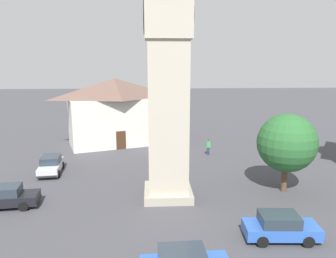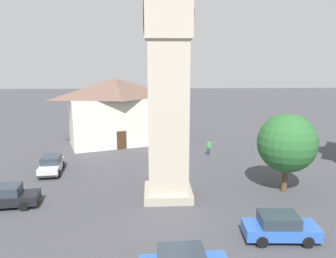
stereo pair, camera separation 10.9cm
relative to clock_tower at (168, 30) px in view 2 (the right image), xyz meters
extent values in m
plane|color=#424247|center=(0.00, 0.00, -11.90)|extent=(200.00, 200.00, 0.00)
cube|color=#A59C89|center=(0.00, 0.00, -11.60)|extent=(3.46, 3.46, 0.60)
cube|color=#B7AD99|center=(0.00, 0.00, -5.98)|extent=(2.77, 2.77, 10.64)
cube|color=#B7AD99|center=(0.00, 0.00, 0.86)|extent=(3.10, 3.10, 3.05)
cylinder|color=white|center=(0.00, 1.58, 0.86)|extent=(2.33, 0.04, 2.33)
torus|color=black|center=(0.00, 1.59, 0.86)|extent=(2.39, 0.06, 2.39)
cube|color=black|center=(0.00, 1.62, 1.12)|extent=(0.05, 0.02, 0.65)
cube|color=black|center=(0.35, 1.62, 0.86)|extent=(0.88, 0.02, 0.04)
cylinder|color=white|center=(0.00, -1.58, 0.86)|extent=(2.33, 0.04, 2.33)
torus|color=black|center=(0.00, -1.59, 0.86)|extent=(2.39, 0.06, 2.39)
cube|color=#28333D|center=(9.62, 0.14, -10.69)|extent=(1.65, 2.17, 0.64)
cube|color=#2D5BB7|center=(6.34, 6.00, -11.31)|extent=(1.94, 4.19, 0.64)
cube|color=#28333D|center=(6.33, 5.85, -10.69)|extent=(1.68, 2.19, 0.64)
cylinder|color=black|center=(5.61, 7.28, -11.58)|extent=(0.26, 0.65, 0.64)
cylinder|color=black|center=(7.21, 7.18, -11.58)|extent=(0.26, 0.65, 0.64)
cylinder|color=black|center=(5.47, 4.82, -11.58)|extent=(0.26, 0.65, 0.64)
cylinder|color=black|center=(7.06, 4.72, -11.58)|extent=(0.26, 0.65, 0.64)
cube|color=black|center=(6.46, 8.02, -11.53)|extent=(1.67, 0.22, 0.16)
cube|color=silver|center=(-5.76, -10.18, -11.31)|extent=(4.27, 2.15, 0.64)
cube|color=#28333D|center=(-5.91, -10.20, -10.69)|extent=(2.26, 1.79, 0.64)
cylinder|color=black|center=(-4.63, -9.25, -11.58)|extent=(0.66, 0.29, 0.64)
cylinder|color=black|center=(-4.45, -10.84, -11.58)|extent=(0.66, 0.29, 0.64)
cylinder|color=black|center=(-7.07, -9.53, -11.58)|extent=(0.66, 0.29, 0.64)
cylinder|color=black|center=(-6.89, -11.12, -11.58)|extent=(0.66, 0.29, 0.64)
cube|color=black|center=(-3.75, -9.96, -11.53)|extent=(0.31, 1.67, 0.16)
cube|color=black|center=(1.28, -11.08, -11.31)|extent=(2.15, 4.27, 0.64)
cube|color=#28333D|center=(1.30, -11.23, -10.69)|extent=(1.79, 2.26, 0.64)
cylinder|color=black|center=(0.35, -9.95, -11.58)|extent=(0.29, 0.66, 0.64)
cylinder|color=black|center=(1.94, -9.77, -11.58)|extent=(0.29, 0.66, 0.64)
cube|color=black|center=(1.06, -9.07, -11.53)|extent=(1.67, 0.31, 0.16)
cylinder|color=#2D3351|center=(-10.81, 4.75, -11.49)|extent=(0.13, 0.13, 0.82)
cylinder|color=#2D3351|center=(-10.84, 4.93, -11.49)|extent=(0.13, 0.13, 0.82)
cube|color=#3F9959|center=(-10.82, 4.84, -10.78)|extent=(0.28, 0.39, 0.60)
cylinder|color=#3F9959|center=(-10.78, 4.61, -10.83)|extent=(0.09, 0.09, 0.60)
cylinder|color=#3F9959|center=(-10.86, 5.07, -10.83)|extent=(0.09, 0.09, 0.60)
sphere|color=beige|center=(-10.82, 4.84, -10.33)|extent=(0.22, 0.22, 0.22)
sphere|color=black|center=(-10.81, 4.84, -10.31)|extent=(0.20, 0.20, 0.20)
cylinder|color=brown|center=(-0.57, 8.95, -10.75)|extent=(0.44, 0.44, 2.28)
sphere|color=#28602D|center=(-0.57, 8.95, -8.07)|extent=(4.42, 4.42, 4.42)
cube|color=silver|center=(-16.10, -5.46, -9.10)|extent=(8.21, 11.55, 5.59)
pyramid|color=brown|center=(-16.10, -5.46, -5.15)|extent=(8.62, 12.13, 2.31)
cube|color=#422819|center=(-13.66, -4.63, -10.85)|extent=(0.43, 1.07, 2.10)
camera|label=1|loc=(22.87, -1.18, -2.10)|focal=35.24mm
camera|label=2|loc=(22.88, -1.07, -2.10)|focal=35.24mm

